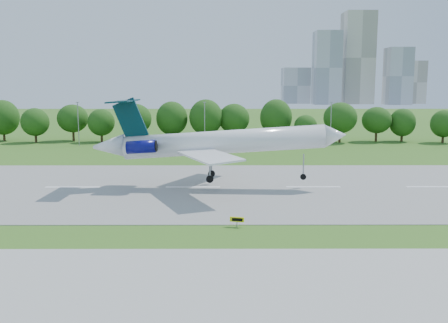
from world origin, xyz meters
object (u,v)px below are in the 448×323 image
taxi_sign_left (237,220)px  service_vehicle_b (212,147)px  airliner (211,142)px  service_vehicle_a (126,142)px

taxi_sign_left → service_vehicle_b: bearing=105.9°
service_vehicle_b → airliner: bearing=-162.0°
airliner → taxi_sign_left: size_ratio=24.17×
service_vehicle_b → taxi_sign_left: bearing=-159.6°
taxi_sign_left → service_vehicle_a: service_vehicle_a is taller
taxi_sign_left → service_vehicle_a: (-29.22, 83.90, -0.21)m
airliner → service_vehicle_b: airliner is taller
service_vehicle_a → service_vehicle_b: service_vehicle_a is taller
service_vehicle_a → service_vehicle_b: (24.80, -10.90, -0.02)m
airliner → service_vehicle_a: size_ratio=10.01×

